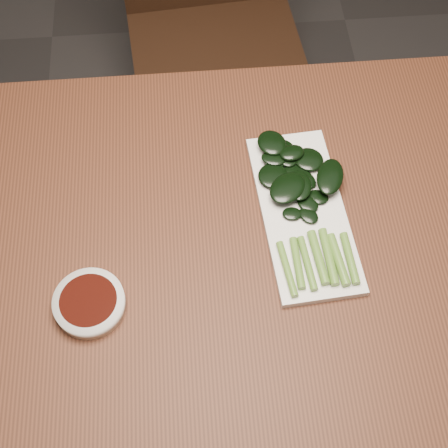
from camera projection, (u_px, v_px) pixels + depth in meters
The scene contains 6 objects.
ground at pixel (230, 374), 1.70m from camera, with size 6.00×6.00×0.00m, color #2D2A2B.
table at pixel (233, 265), 1.11m from camera, with size 1.40×0.80×0.75m.
chair_far at pixel (214, 24), 1.68m from camera, with size 0.50×0.50×0.89m.
sauce_bowl at pixel (90, 303), 0.98m from camera, with size 0.11×0.11×0.03m.
serving_plate at pixel (303, 213), 1.07m from camera, with size 0.17×0.34×0.01m.
gai_lan at pixel (300, 193), 1.07m from camera, with size 0.17×0.33×0.03m.
Camera 1 is at (-0.06, -0.49, 1.68)m, focal length 50.00 mm.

